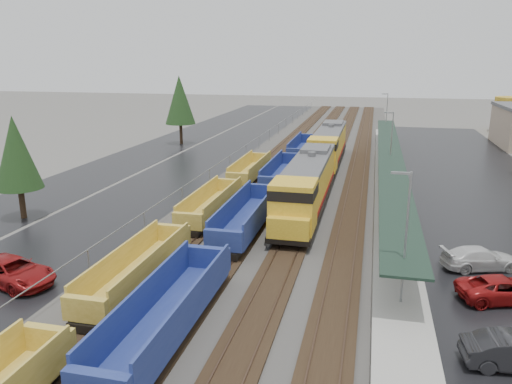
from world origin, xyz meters
TOP-DOWN VIEW (x-y plane):
  - ballast_strip at (0.00, 60.00)m, footprint 20.00×160.00m
  - trackbed at (-0.00, 60.00)m, footprint 14.60×160.00m
  - west_parking_lot at (-15.00, 60.00)m, footprint 10.00×160.00m
  - west_road at (-25.00, 60.00)m, footprint 9.00×160.00m
  - east_commuter_lot at (19.00, 50.00)m, footprint 16.00×100.00m
  - station_platform at (9.50, 50.01)m, footprint 3.00×80.00m
  - chainlink_fence at (-9.50, 58.44)m, footprint 0.08×160.04m
  - distant_hills at (44.79, 210.68)m, footprint 301.00×140.00m
  - tree_west_near at (-22.00, 30.00)m, footprint 3.96×3.96m
  - tree_west_far at (-23.00, 70.00)m, footprint 4.84×4.84m
  - locomotive_lead at (2.00, 37.10)m, footprint 3.33×21.92m
  - locomotive_trail at (2.00, 58.10)m, footprint 3.33×21.92m
  - well_string_yellow at (-6.00, 19.70)m, footprint 2.46×69.47m
  - well_string_blue at (-2.00, 22.97)m, footprint 2.76×94.97m
  - storage_tank at (32.74, 96.79)m, footprint 6.57×6.57m
  - parked_car_west_c at (-13.75, 18.32)m, footprint 4.18×6.38m
  - parked_car_east_b at (15.32, 22.87)m, footprint 3.76×5.63m
  - parked_car_east_c at (14.91, 27.41)m, footprint 3.58×5.50m

SIDE VIEW (x-z plane):
  - distant_hills at x=44.79m, z-range -12.60..12.60m
  - west_parking_lot at x=-15.00m, z-range 0.00..0.02m
  - west_road at x=-25.00m, z-range 0.00..0.02m
  - east_commuter_lot at x=19.00m, z-range 0.00..0.02m
  - ballast_strip at x=0.00m, z-range 0.00..0.08m
  - trackbed at x=0.00m, z-range 0.05..0.27m
  - parked_car_east_b at x=15.32m, z-range 0.00..1.44m
  - station_platform at x=9.50m, z-range -3.27..4.73m
  - parked_car_east_c at x=14.91m, z-range 0.00..1.48m
  - parked_car_west_c at x=-13.75m, z-range 0.00..1.63m
  - well_string_yellow at x=-6.00m, z-range 0.01..2.20m
  - well_string_blue at x=-2.00m, z-range -0.02..2.42m
  - chainlink_fence at x=-9.50m, z-range 0.60..2.62m
  - locomotive_lead at x=2.00m, z-range 0.13..5.10m
  - locomotive_trail at x=2.00m, z-range 0.13..5.10m
  - storage_tank at x=32.74m, z-range 0.00..6.57m
  - tree_west_near at x=-22.00m, z-range 1.32..10.32m
  - tree_west_far at x=-23.00m, z-range 1.62..12.62m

